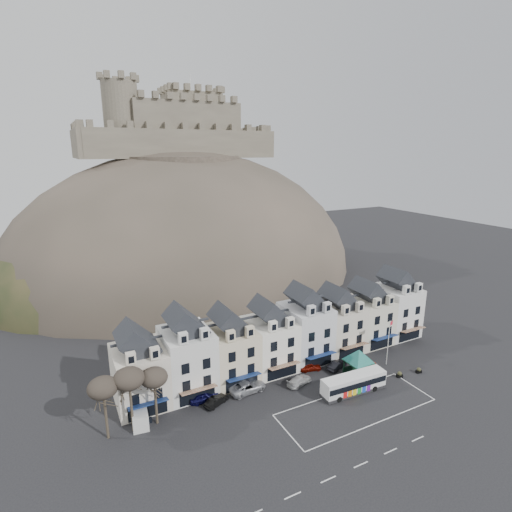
{
  "coord_description": "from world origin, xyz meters",
  "views": [
    {
      "loc": [
        -31.94,
        -34.55,
        34.08
      ],
      "look_at": [
        -1.7,
        24.0,
        16.5
      ],
      "focal_mm": 28.0,
      "sensor_mm": 36.0,
      "label": 1
    }
  ],
  "objects_px": {
    "bus": "(354,383)",
    "car_silver": "(247,387)",
    "car_maroon": "(310,367)",
    "car_charcoal": "(337,365)",
    "bus_shelter": "(359,356)",
    "white_van": "(140,416)",
    "car_black": "(216,401)",
    "car_white": "(299,380)",
    "car_navy": "(204,397)",
    "flagpole": "(389,340)",
    "red_buoy": "(372,367)"
  },
  "relations": [
    {
      "from": "car_silver",
      "to": "car_charcoal",
      "type": "bearing_deg",
      "value": -97.82
    },
    {
      "from": "red_buoy",
      "to": "flagpole",
      "type": "xyz_separation_m",
      "value": [
        4.08,
        0.9,
        3.41
      ]
    },
    {
      "from": "car_navy",
      "to": "car_silver",
      "type": "xyz_separation_m",
      "value": [
        6.4,
        -0.6,
        0.04
      ]
    },
    {
      "from": "car_black",
      "to": "bus",
      "type": "bearing_deg",
      "value": -132.73
    },
    {
      "from": "flagpole",
      "to": "car_white",
      "type": "bearing_deg",
      "value": 173.89
    },
    {
      "from": "red_buoy",
      "to": "car_navy",
      "type": "xyz_separation_m",
      "value": [
        -26.0,
        5.11,
        -0.26
      ]
    },
    {
      "from": "bus_shelter",
      "to": "white_van",
      "type": "height_order",
      "value": "bus_shelter"
    },
    {
      "from": "car_black",
      "to": "car_charcoal",
      "type": "height_order",
      "value": "car_charcoal"
    },
    {
      "from": "white_van",
      "to": "car_maroon",
      "type": "bearing_deg",
      "value": 7.62
    },
    {
      "from": "car_black",
      "to": "car_charcoal",
      "type": "xyz_separation_m",
      "value": [
        20.8,
        -0.13,
        0.02
      ]
    },
    {
      "from": "bus_shelter",
      "to": "car_charcoal",
      "type": "height_order",
      "value": "bus_shelter"
    },
    {
      "from": "white_van",
      "to": "car_maroon",
      "type": "distance_m",
      "value": 26.76
    },
    {
      "from": "bus",
      "to": "car_silver",
      "type": "xyz_separation_m",
      "value": [
        -13.52,
        7.25,
        -0.79
      ]
    },
    {
      "from": "bus_shelter",
      "to": "car_navy",
      "type": "bearing_deg",
      "value": 166.71
    },
    {
      "from": "white_van",
      "to": "car_charcoal",
      "type": "height_order",
      "value": "white_van"
    },
    {
      "from": "flagpole",
      "to": "car_maroon",
      "type": "xyz_separation_m",
      "value": [
        -12.28,
        4.21,
        -3.8
      ]
    },
    {
      "from": "car_white",
      "to": "bus",
      "type": "bearing_deg",
      "value": -149.47
    },
    {
      "from": "car_navy",
      "to": "car_charcoal",
      "type": "relative_size",
      "value": 1.12
    },
    {
      "from": "bus_shelter",
      "to": "car_navy",
      "type": "height_order",
      "value": "bus_shelter"
    },
    {
      "from": "car_charcoal",
      "to": "white_van",
      "type": "bearing_deg",
      "value": 68.3
    },
    {
      "from": "car_navy",
      "to": "flagpole",
      "type": "bearing_deg",
      "value": -88.75
    },
    {
      "from": "red_buoy",
      "to": "car_charcoal",
      "type": "xyz_separation_m",
      "value": [
        -4.0,
        3.55,
        -0.36
      ]
    },
    {
      "from": "red_buoy",
      "to": "car_navy",
      "type": "relative_size",
      "value": 0.45
    },
    {
      "from": "car_silver",
      "to": "car_white",
      "type": "bearing_deg",
      "value": -108.12
    },
    {
      "from": "white_van",
      "to": "car_silver",
      "type": "distance_m",
      "value": 15.35
    },
    {
      "from": "car_black",
      "to": "bus_shelter",
      "type": "bearing_deg",
      "value": -122.74
    },
    {
      "from": "car_navy",
      "to": "car_white",
      "type": "relative_size",
      "value": 0.98
    },
    {
      "from": "car_maroon",
      "to": "car_charcoal",
      "type": "xyz_separation_m",
      "value": [
        4.2,
        -1.56,
        0.03
      ]
    },
    {
      "from": "bus",
      "to": "car_black",
      "type": "height_order",
      "value": "bus"
    },
    {
      "from": "white_van",
      "to": "car_charcoal",
      "type": "bearing_deg",
      "value": 4.62
    },
    {
      "from": "white_van",
      "to": "car_maroon",
      "type": "xyz_separation_m",
      "value": [
        26.75,
        0.38,
        -0.41
      ]
    },
    {
      "from": "red_buoy",
      "to": "car_black",
      "type": "distance_m",
      "value": 25.07
    },
    {
      "from": "car_black",
      "to": "car_maroon",
      "type": "relative_size",
      "value": 1.04
    },
    {
      "from": "flagpole",
      "to": "car_charcoal",
      "type": "relative_size",
      "value": 2.0
    },
    {
      "from": "flagpole",
      "to": "car_silver",
      "type": "relative_size",
      "value": 1.4
    },
    {
      "from": "flagpole",
      "to": "car_charcoal",
      "type": "distance_m",
      "value": 9.3
    },
    {
      "from": "bus_shelter",
      "to": "car_charcoal",
      "type": "bearing_deg",
      "value": 109.77
    },
    {
      "from": "flagpole",
      "to": "car_silver",
      "type": "distance_m",
      "value": 24.23
    },
    {
      "from": "car_navy",
      "to": "car_white",
      "type": "bearing_deg",
      "value": -90.82
    },
    {
      "from": "flagpole",
      "to": "car_black",
      "type": "distance_m",
      "value": 29.26
    },
    {
      "from": "car_black",
      "to": "white_van",
      "type": "bearing_deg",
      "value": 60.2
    },
    {
      "from": "car_white",
      "to": "car_navy",
      "type": "bearing_deg",
      "value": 63.1
    },
    {
      "from": "car_black",
      "to": "car_silver",
      "type": "bearing_deg",
      "value": -104.63
    },
    {
      "from": "car_black",
      "to": "car_white",
      "type": "xyz_separation_m",
      "value": [
        12.92,
        -1.06,
        0.03
      ]
    },
    {
      "from": "bus_shelter",
      "to": "car_navy",
      "type": "distance_m",
      "value": 23.97
    },
    {
      "from": "car_black",
      "to": "car_maroon",
      "type": "distance_m",
      "value": 16.66
    },
    {
      "from": "car_maroon",
      "to": "car_charcoal",
      "type": "distance_m",
      "value": 4.48
    },
    {
      "from": "car_charcoal",
      "to": "car_black",
      "type": "bearing_deg",
      "value": 70.14
    },
    {
      "from": "bus_shelter",
      "to": "car_maroon",
      "type": "xyz_separation_m",
      "value": [
        -5.49,
        4.9,
        -2.98
      ]
    },
    {
      "from": "bus_shelter",
      "to": "car_white",
      "type": "xyz_separation_m",
      "value": [
        -9.17,
        2.4,
        -2.95
      ]
    }
  ]
}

